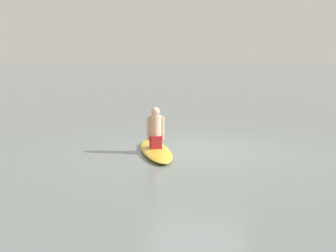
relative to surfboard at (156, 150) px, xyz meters
name	(u,v)px	position (x,y,z in m)	size (l,w,h in m)	color
ground_plane	(198,151)	(-0.98, -0.46, -0.07)	(400.00, 400.00, 0.00)	slate
surfboard	(156,150)	(0.00, 0.00, 0.00)	(2.68, 0.67, 0.14)	gold
person_paddler	(156,130)	(0.00, 0.00, 0.52)	(0.43, 0.40, 0.99)	#A51E23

